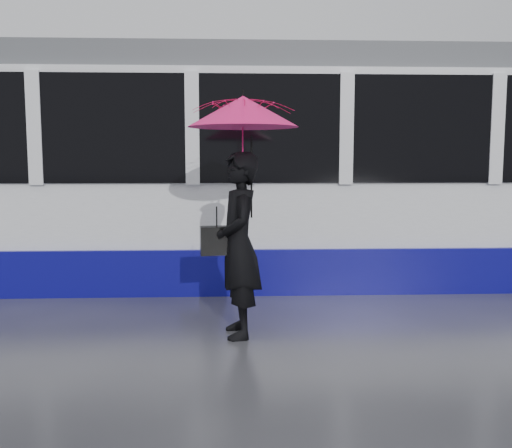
{
  "coord_description": "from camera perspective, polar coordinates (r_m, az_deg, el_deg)",
  "views": [
    {
      "loc": [
        0.52,
        -6.17,
        1.79
      ],
      "look_at": [
        0.79,
        0.02,
        1.1
      ],
      "focal_mm": 40.0,
      "sensor_mm": 36.0,
      "label": 1
    }
  ],
  "objects": [
    {
      "name": "ground",
      "position": [
        6.45,
        -7.11,
        -9.81
      ],
      "size": [
        90.0,
        90.0,
        0.0
      ],
      "primitive_type": "plane",
      "color": "#2B2C31",
      "rests_on": "ground"
    },
    {
      "name": "rails",
      "position": [
        8.87,
        -5.82,
        -5.25
      ],
      "size": [
        34.0,
        1.51,
        0.02
      ],
      "color": "#3F3D38",
      "rests_on": "ground"
    },
    {
      "name": "tram",
      "position": [
        8.9,
        -15.52,
        5.15
      ],
      "size": [
        26.0,
        2.56,
        3.35
      ],
      "color": "white",
      "rests_on": "ground"
    },
    {
      "name": "woman",
      "position": [
        5.78,
        -1.76,
        -2.12
      ],
      "size": [
        0.53,
        0.74,
        1.88
      ],
      "primitive_type": "imported",
      "rotation": [
        0.0,
        0.0,
        -1.44
      ],
      "color": "black",
      "rests_on": "ground"
    },
    {
      "name": "umbrella",
      "position": [
        5.72,
        -1.29,
        9.04
      ],
      "size": [
        1.24,
        1.24,
        1.27
      ],
      "rotation": [
        0.0,
        0.0,
        0.13
      ],
      "color": "#F31462",
      "rests_on": "ground"
    },
    {
      "name": "handbag",
      "position": [
        5.79,
        -3.94,
        -1.66
      ],
      "size": [
        0.35,
        0.19,
        0.47
      ],
      "rotation": [
        0.0,
        0.0,
        0.13
      ],
      "color": "black",
      "rests_on": "ground"
    }
  ]
}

